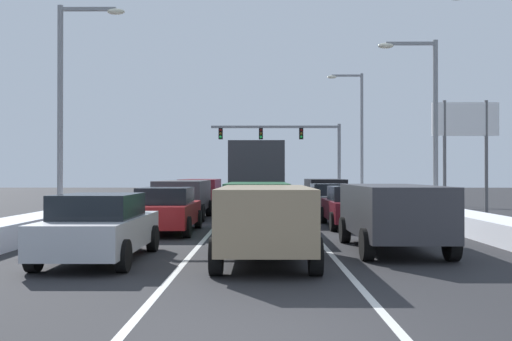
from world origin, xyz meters
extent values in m
plane|color=#28282B|center=(0.00, 16.62, 0.00)|extent=(120.00, 120.00, 0.00)
cube|color=silver|center=(1.70, 20.78, 0.00)|extent=(0.14, 45.72, 0.01)
cube|color=silver|center=(-1.70, 20.78, 0.00)|extent=(0.14, 45.72, 0.01)
cube|color=white|center=(7.00, 20.78, 0.32)|extent=(1.44, 45.72, 0.63)
cube|color=white|center=(-7.00, 20.78, 0.33)|extent=(1.36, 45.72, 0.66)
cube|color=#38383D|center=(3.33, 7.86, 1.04)|extent=(1.95, 4.90, 1.25)
cube|color=black|center=(3.33, 5.45, 1.32)|extent=(1.56, 0.06, 0.55)
cube|color=red|center=(2.55, 5.46, 0.94)|extent=(0.20, 0.08, 0.28)
cube|color=red|center=(4.11, 5.46, 0.94)|extent=(0.20, 0.08, 0.28)
cylinder|color=black|center=(2.38, 9.56, 0.37)|extent=(0.25, 0.74, 0.74)
cylinder|color=black|center=(4.29, 9.56, 0.37)|extent=(0.25, 0.74, 0.74)
cylinder|color=black|center=(2.38, 6.16, 0.37)|extent=(0.25, 0.74, 0.74)
cylinder|color=black|center=(4.29, 6.16, 0.37)|extent=(0.25, 0.74, 0.74)
cube|color=maroon|center=(3.36, 14.37, 0.63)|extent=(1.82, 4.50, 0.70)
cube|color=black|center=(3.36, 14.22, 1.23)|extent=(1.64, 2.20, 0.55)
cube|color=red|center=(2.67, 12.17, 0.75)|extent=(0.24, 0.08, 0.14)
cube|color=red|center=(4.05, 12.17, 0.75)|extent=(0.24, 0.08, 0.14)
cylinder|color=black|center=(2.47, 15.92, 0.33)|extent=(0.22, 0.66, 0.66)
cylinder|color=black|center=(4.25, 15.92, 0.33)|extent=(0.22, 0.66, 0.66)
cylinder|color=black|center=(2.47, 12.82, 0.33)|extent=(0.22, 0.66, 0.66)
cylinder|color=black|center=(4.25, 12.82, 0.33)|extent=(0.22, 0.66, 0.66)
cube|color=slate|center=(3.19, 19.98, 0.63)|extent=(1.82, 4.50, 0.70)
cube|color=black|center=(3.19, 19.83, 1.23)|extent=(1.64, 2.20, 0.55)
cube|color=red|center=(2.50, 17.78, 0.75)|extent=(0.24, 0.08, 0.14)
cube|color=red|center=(3.89, 17.78, 0.75)|extent=(0.24, 0.08, 0.14)
cylinder|color=black|center=(2.30, 21.53, 0.33)|extent=(0.22, 0.66, 0.66)
cylinder|color=black|center=(4.08, 21.53, 0.33)|extent=(0.22, 0.66, 0.66)
cylinder|color=black|center=(2.30, 18.43, 0.33)|extent=(0.22, 0.66, 0.66)
cylinder|color=black|center=(4.08, 18.43, 0.33)|extent=(0.22, 0.66, 0.66)
cube|color=black|center=(3.63, 25.93, 1.04)|extent=(1.95, 4.90, 1.25)
cube|color=black|center=(3.63, 23.52, 1.32)|extent=(1.56, 0.06, 0.55)
cube|color=red|center=(2.85, 23.53, 0.94)|extent=(0.20, 0.08, 0.28)
cube|color=red|center=(4.41, 23.53, 0.94)|extent=(0.20, 0.08, 0.28)
cylinder|color=black|center=(2.67, 27.63, 0.37)|extent=(0.25, 0.74, 0.74)
cylinder|color=black|center=(4.58, 27.63, 0.37)|extent=(0.25, 0.74, 0.74)
cylinder|color=black|center=(2.67, 24.23, 0.37)|extent=(0.25, 0.74, 0.74)
cylinder|color=black|center=(4.58, 24.23, 0.37)|extent=(0.25, 0.74, 0.74)
cube|color=#937F60|center=(0.08, 5.95, 1.04)|extent=(1.95, 4.90, 1.25)
cube|color=black|center=(0.08, 3.54, 1.32)|extent=(1.56, 0.06, 0.55)
cube|color=red|center=(-0.70, 3.55, 0.94)|extent=(0.20, 0.08, 0.28)
cube|color=red|center=(0.86, 3.55, 0.94)|extent=(0.20, 0.08, 0.28)
cylinder|color=black|center=(-0.87, 7.65, 0.37)|extent=(0.25, 0.74, 0.74)
cylinder|color=black|center=(1.04, 7.65, 0.37)|extent=(0.25, 0.74, 0.74)
cylinder|color=black|center=(-0.87, 4.25, 0.37)|extent=(0.25, 0.74, 0.74)
cylinder|color=black|center=(1.04, 4.25, 0.37)|extent=(0.25, 0.74, 0.74)
cube|color=#1E5633|center=(-0.13, 11.96, 1.04)|extent=(1.95, 4.90, 1.25)
cube|color=black|center=(-0.13, 9.55, 1.32)|extent=(1.56, 0.06, 0.55)
cube|color=red|center=(-0.91, 9.56, 0.94)|extent=(0.20, 0.08, 0.28)
cube|color=red|center=(0.65, 9.56, 0.94)|extent=(0.20, 0.08, 0.28)
cylinder|color=black|center=(-1.08, 13.66, 0.37)|extent=(0.25, 0.74, 0.74)
cylinder|color=black|center=(0.83, 13.66, 0.37)|extent=(0.25, 0.74, 0.74)
cylinder|color=black|center=(-1.08, 10.26, 0.37)|extent=(0.25, 0.74, 0.74)
cylinder|color=black|center=(0.83, 10.26, 0.37)|extent=(0.25, 0.74, 0.74)
cube|color=silver|center=(-0.19, 22.94, 1.56)|extent=(2.35, 2.20, 2.00)
cube|color=#333338|center=(-0.19, 19.34, 2.06)|extent=(2.35, 5.00, 2.60)
cylinder|color=black|center=(-1.32, 23.24, 0.46)|extent=(0.28, 0.92, 0.92)
cylinder|color=black|center=(0.93, 23.24, 0.46)|extent=(0.28, 0.92, 0.92)
cylinder|color=black|center=(-1.32, 17.84, 0.46)|extent=(0.28, 0.92, 0.92)
cylinder|color=black|center=(0.93, 17.84, 0.46)|extent=(0.28, 0.92, 0.92)
cube|color=navy|center=(-0.17, 28.12, 1.04)|extent=(1.95, 4.90, 1.25)
cube|color=black|center=(-0.17, 25.71, 1.32)|extent=(1.56, 0.06, 0.55)
cube|color=red|center=(-0.95, 25.72, 0.94)|extent=(0.20, 0.08, 0.28)
cube|color=red|center=(0.61, 25.72, 0.94)|extent=(0.20, 0.08, 0.28)
cylinder|color=black|center=(-1.12, 29.82, 0.37)|extent=(0.25, 0.74, 0.74)
cylinder|color=black|center=(0.79, 29.82, 0.37)|extent=(0.25, 0.74, 0.74)
cylinder|color=black|center=(-1.12, 26.42, 0.37)|extent=(0.25, 0.74, 0.74)
cylinder|color=black|center=(0.79, 26.42, 0.37)|extent=(0.25, 0.74, 0.74)
cube|color=#B7BABF|center=(-3.63, 6.13, 0.63)|extent=(1.82, 4.50, 0.70)
cube|color=black|center=(-3.63, 5.98, 1.23)|extent=(1.64, 2.20, 0.55)
cube|color=red|center=(-4.33, 3.93, 0.75)|extent=(0.24, 0.08, 0.14)
cube|color=red|center=(-2.94, 3.93, 0.75)|extent=(0.24, 0.08, 0.14)
cylinder|color=black|center=(-4.52, 7.68, 0.33)|extent=(0.22, 0.66, 0.66)
cylinder|color=black|center=(-2.74, 7.68, 0.33)|extent=(0.22, 0.66, 0.66)
cylinder|color=black|center=(-4.52, 4.58, 0.33)|extent=(0.22, 0.66, 0.66)
cylinder|color=black|center=(-2.74, 4.58, 0.33)|extent=(0.22, 0.66, 0.66)
cube|color=maroon|center=(-3.16, 12.32, 0.63)|extent=(1.82, 4.50, 0.70)
cube|color=black|center=(-3.16, 12.17, 1.23)|extent=(1.64, 2.20, 0.55)
cube|color=red|center=(-3.85, 10.12, 0.75)|extent=(0.24, 0.08, 0.14)
cube|color=red|center=(-2.47, 10.12, 0.75)|extent=(0.24, 0.08, 0.14)
cylinder|color=black|center=(-4.05, 13.87, 0.33)|extent=(0.22, 0.66, 0.66)
cylinder|color=black|center=(-2.27, 13.87, 0.33)|extent=(0.22, 0.66, 0.66)
cylinder|color=black|center=(-4.05, 10.77, 0.33)|extent=(0.22, 0.66, 0.66)
cylinder|color=black|center=(-2.27, 10.77, 0.33)|extent=(0.22, 0.66, 0.66)
cube|color=#38383D|center=(-3.39, 18.18, 1.04)|extent=(1.95, 4.90, 1.25)
cube|color=black|center=(-3.39, 15.77, 1.32)|extent=(1.56, 0.06, 0.55)
cube|color=red|center=(-4.17, 15.78, 0.94)|extent=(0.20, 0.08, 0.28)
cube|color=red|center=(-2.61, 15.78, 0.94)|extent=(0.20, 0.08, 0.28)
cylinder|color=black|center=(-4.34, 19.88, 0.37)|extent=(0.25, 0.74, 0.74)
cylinder|color=black|center=(-2.43, 19.88, 0.37)|extent=(0.25, 0.74, 0.74)
cylinder|color=black|center=(-4.34, 16.48, 0.37)|extent=(0.25, 0.74, 0.74)
cylinder|color=black|center=(-2.43, 16.48, 0.37)|extent=(0.25, 0.74, 0.74)
cube|color=maroon|center=(-3.38, 25.39, 1.04)|extent=(1.95, 4.90, 1.25)
cube|color=black|center=(-3.38, 22.98, 1.32)|extent=(1.56, 0.06, 0.55)
cube|color=red|center=(-4.16, 22.99, 0.94)|extent=(0.20, 0.08, 0.28)
cube|color=red|center=(-2.60, 22.99, 0.94)|extent=(0.20, 0.08, 0.28)
cylinder|color=black|center=(-4.34, 27.09, 0.37)|extent=(0.25, 0.74, 0.74)
cylinder|color=black|center=(-2.43, 27.09, 0.37)|extent=(0.25, 0.74, 0.74)
cylinder|color=black|center=(-4.34, 23.69, 0.37)|extent=(0.25, 0.74, 0.74)
cylinder|color=black|center=(-2.43, 23.69, 0.37)|extent=(0.25, 0.74, 0.74)
cylinder|color=slate|center=(6.60, 41.56, 3.10)|extent=(0.28, 0.28, 6.20)
cube|color=slate|center=(1.20, 41.56, 5.95)|extent=(10.80, 0.20, 0.20)
cube|color=black|center=(3.40, 41.56, 5.38)|extent=(0.34, 0.34, 0.95)
sphere|color=#4C0A0A|center=(3.40, 41.38, 5.66)|extent=(0.22, 0.22, 0.22)
sphere|color=#593F0C|center=(3.40, 41.38, 5.38)|extent=(0.22, 0.22, 0.22)
sphere|color=green|center=(3.40, 41.38, 5.09)|extent=(0.22, 0.22, 0.22)
cube|color=black|center=(0.00, 41.56, 5.38)|extent=(0.34, 0.34, 0.95)
sphere|color=#4C0A0A|center=(0.00, 41.38, 5.66)|extent=(0.22, 0.22, 0.22)
sphere|color=#593F0C|center=(0.00, 41.38, 5.38)|extent=(0.22, 0.22, 0.22)
sphere|color=green|center=(0.00, 41.38, 5.09)|extent=(0.22, 0.22, 0.22)
cube|color=black|center=(-3.40, 41.56, 5.38)|extent=(0.34, 0.34, 0.95)
sphere|color=#4C0A0A|center=(-3.40, 41.38, 5.66)|extent=(0.22, 0.22, 0.22)
sphere|color=#593F0C|center=(-3.40, 41.38, 5.38)|extent=(0.22, 0.22, 0.22)
sphere|color=green|center=(-3.40, 41.38, 5.09)|extent=(0.22, 0.22, 0.22)
cylinder|color=gray|center=(7.75, 18.70, 3.96)|extent=(0.22, 0.22, 7.91)
cube|color=gray|center=(6.65, 18.70, 7.76)|extent=(2.20, 0.14, 0.14)
ellipsoid|color=#EAE5C6|center=(5.55, 18.70, 7.66)|extent=(0.70, 0.36, 0.24)
cylinder|color=gray|center=(7.41, 35.33, 4.68)|extent=(0.22, 0.22, 9.35)
cube|color=gray|center=(6.31, 35.33, 9.20)|extent=(2.20, 0.14, 0.14)
ellipsoid|color=#EAE5C6|center=(5.21, 35.33, 9.10)|extent=(0.70, 0.36, 0.24)
cylinder|color=gray|center=(-7.93, 15.74, 4.31)|extent=(0.22, 0.22, 8.62)
cube|color=gray|center=(-6.83, 15.74, 8.47)|extent=(2.20, 0.14, 0.14)
ellipsoid|color=#EAE5C6|center=(-5.73, 15.74, 8.37)|extent=(0.70, 0.36, 0.24)
cylinder|color=#59595B|center=(8.82, 20.81, 2.75)|extent=(0.16, 0.16, 5.50)
cylinder|color=#59595B|center=(10.82, 20.81, 2.75)|extent=(0.16, 0.16, 5.50)
cube|color=white|center=(9.82, 20.81, 4.60)|extent=(3.20, 0.12, 1.60)
camera|label=1|loc=(-0.01, -6.77, 1.95)|focal=40.26mm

